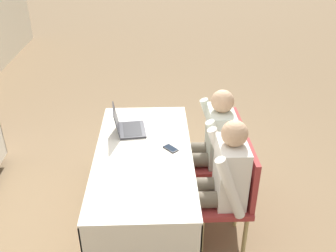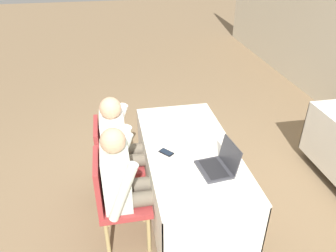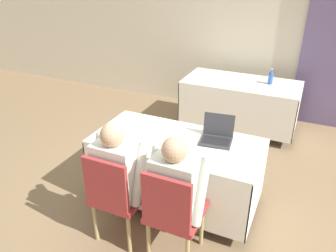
% 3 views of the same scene
% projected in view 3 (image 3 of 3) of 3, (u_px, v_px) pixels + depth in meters
% --- Properties ---
extents(ground_plane, '(24.00, 24.00, 0.00)m').
position_uv_depth(ground_plane, '(176.00, 201.00, 3.55)').
color(ground_plane, '#846B4C').
extents(wall_back, '(12.00, 0.06, 2.70)m').
position_uv_depth(wall_back, '(245.00, 30.00, 5.16)').
color(wall_back, beige).
rests_on(wall_back, ground_plane).
extents(conference_table_near, '(1.67, 0.81, 0.75)m').
position_uv_depth(conference_table_near, '(176.00, 156.00, 3.30)').
color(conference_table_near, white).
rests_on(conference_table_near, ground_plane).
extents(conference_table_far, '(1.67, 0.81, 0.75)m').
position_uv_depth(conference_table_far, '(241.00, 93.00, 4.85)').
color(conference_table_far, white).
rests_on(conference_table_far, ground_plane).
extents(laptop, '(0.33, 0.31, 0.24)m').
position_uv_depth(laptop, '(217.00, 137.00, 3.18)').
color(laptop, '#333338').
rests_on(laptop, conference_table_near).
extents(cell_phone, '(0.14, 0.14, 0.01)m').
position_uv_depth(cell_phone, '(172.00, 152.00, 3.01)').
color(cell_phone, black).
rests_on(cell_phone, conference_table_near).
extents(paper_beside_laptop, '(0.26, 0.33, 0.00)m').
position_uv_depth(paper_beside_laptop, '(183.00, 140.00, 3.21)').
color(paper_beside_laptop, white).
rests_on(paper_beside_laptop, conference_table_near).
extents(paper_centre_table, '(0.23, 0.31, 0.00)m').
position_uv_depth(paper_centre_table, '(230.00, 149.00, 3.06)').
color(paper_centre_table, white).
rests_on(paper_centre_table, conference_table_near).
extents(water_bottle, '(0.07, 0.07, 0.22)m').
position_uv_depth(water_bottle, '(271.00, 77.00, 4.63)').
color(water_bottle, '#2D5BB7').
rests_on(water_bottle, conference_table_far).
extents(chair_near_left, '(0.44, 0.44, 0.93)m').
position_uv_depth(chair_near_left, '(116.00, 194.00, 2.84)').
color(chair_near_left, tan).
rests_on(chair_near_left, ground_plane).
extents(chair_near_right, '(0.44, 0.44, 0.93)m').
position_uv_depth(chair_near_right, '(173.00, 212.00, 2.64)').
color(chair_near_right, tan).
rests_on(chair_near_right, ground_plane).
extents(person_checkered_shirt, '(0.50, 0.52, 1.19)m').
position_uv_depth(person_checkered_shirt, '(121.00, 172.00, 2.86)').
color(person_checkered_shirt, '#665B4C').
rests_on(person_checkered_shirt, ground_plane).
extents(person_white_shirt, '(0.50, 0.52, 1.19)m').
position_uv_depth(person_white_shirt, '(178.00, 188.00, 2.66)').
color(person_white_shirt, '#665B4C').
rests_on(person_white_shirt, ground_plane).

